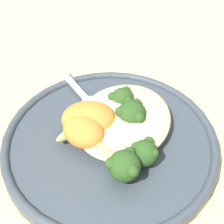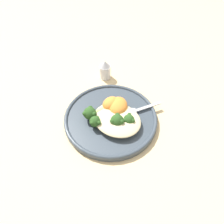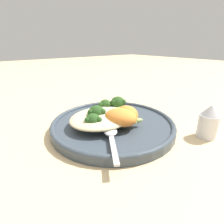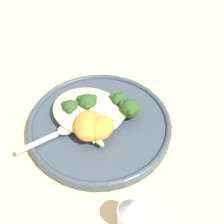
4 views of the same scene
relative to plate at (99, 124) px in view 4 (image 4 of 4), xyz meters
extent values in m
plane|color=#D6B784|center=(0.02, -0.02, -0.01)|extent=(4.00, 4.00, 0.00)
cylinder|color=#38424C|center=(0.00, 0.00, 0.00)|extent=(0.28, 0.28, 0.02)
torus|color=#38424C|center=(0.00, 0.00, 0.00)|extent=(0.28, 0.28, 0.01)
ellipsoid|color=beige|center=(-0.03, 0.01, 0.02)|extent=(0.14, 0.12, 0.02)
ellipsoid|color=#9EBC66|center=(0.02, -0.01, 0.02)|extent=(0.07, 0.10, 0.02)
sphere|color=#284C1E|center=(0.05, 0.04, 0.03)|extent=(0.04, 0.04, 0.04)
sphere|color=#284C1E|center=(0.05, 0.05, 0.04)|extent=(0.01, 0.01, 0.01)
sphere|color=#284C1E|center=(0.03, 0.04, 0.04)|extent=(0.01, 0.01, 0.01)
sphere|color=#284C1E|center=(0.05, 0.03, 0.04)|extent=(0.01, 0.01, 0.01)
ellipsoid|color=#9EBC66|center=(0.01, 0.00, 0.02)|extent=(0.02, 0.10, 0.01)
sphere|color=#284C1E|center=(0.02, 0.05, 0.03)|extent=(0.03, 0.03, 0.03)
sphere|color=#284C1E|center=(0.02, 0.06, 0.03)|extent=(0.01, 0.01, 0.01)
sphere|color=#284C1E|center=(0.00, 0.05, 0.03)|extent=(0.01, 0.01, 0.01)
sphere|color=#284C1E|center=(0.02, 0.04, 0.03)|extent=(0.01, 0.01, 0.01)
ellipsoid|color=#9EBC66|center=(-0.01, -0.02, 0.02)|extent=(0.07, 0.08, 0.02)
sphere|color=#284C1E|center=(-0.03, 0.02, 0.03)|extent=(0.04, 0.04, 0.04)
sphere|color=#284C1E|center=(-0.03, 0.03, 0.04)|extent=(0.01, 0.01, 0.01)
sphere|color=#284C1E|center=(-0.05, 0.02, 0.04)|extent=(0.01, 0.01, 0.01)
sphere|color=#284C1E|center=(-0.03, 0.00, 0.04)|extent=(0.01, 0.01, 0.01)
ellipsoid|color=#9EBC66|center=(-0.01, -0.03, 0.02)|extent=(0.11, 0.07, 0.02)
sphere|color=#284C1E|center=(-0.06, -0.01, 0.03)|extent=(0.03, 0.03, 0.03)
sphere|color=#284C1E|center=(-0.05, 0.00, 0.03)|extent=(0.01, 0.01, 0.01)
sphere|color=#284C1E|center=(-0.07, -0.01, 0.03)|extent=(0.01, 0.01, 0.01)
sphere|color=#284C1E|center=(-0.05, -0.02, 0.03)|extent=(0.01, 0.01, 0.01)
ellipsoid|color=orange|center=(0.02, -0.03, 0.03)|extent=(0.06, 0.07, 0.04)
ellipsoid|color=orange|center=(0.00, -0.03, 0.03)|extent=(0.08, 0.09, 0.04)
cube|color=#B7B7BC|center=(-0.08, -0.10, 0.01)|extent=(0.05, 0.07, 0.00)
ellipsoid|color=#B7B7BC|center=(-0.04, -0.05, 0.02)|extent=(0.04, 0.05, 0.01)
cylinder|color=silver|center=(0.13, -0.15, 0.01)|extent=(0.04, 0.04, 0.05)
cone|color=#B2B2B7|center=(0.13, -0.15, 0.05)|extent=(0.04, 0.04, 0.02)
camera|label=1|loc=(0.29, 0.13, 0.37)|focal=60.00mm
camera|label=2|loc=(-0.24, 0.34, 0.52)|focal=35.00mm
camera|label=3|loc=(-0.23, -0.29, 0.18)|focal=28.00mm
camera|label=4|loc=(0.19, -0.34, 0.47)|focal=50.00mm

